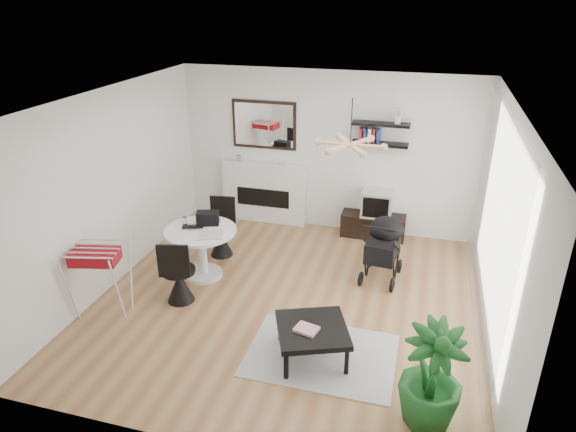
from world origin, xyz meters
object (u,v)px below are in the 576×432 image
(fireplace, at_px, (264,185))
(tv_console, at_px, (373,226))
(potted_plant, at_px, (432,376))
(stroller, at_px, (383,250))
(dining_table, at_px, (202,246))
(coffee_table, at_px, (312,331))
(drying_rack, at_px, (101,280))
(crt_tv, at_px, (377,203))

(fireplace, distance_m, tv_console, 2.02)
(fireplace, bearing_deg, potted_plant, -53.93)
(stroller, bearing_deg, fireplace, 153.77)
(fireplace, distance_m, potted_plant, 5.03)
(potted_plant, bearing_deg, stroller, 105.14)
(dining_table, distance_m, coffee_table, 2.36)
(drying_rack, xyz_separation_m, potted_plant, (4.04, -0.74, 0.03))
(fireplace, relative_size, stroller, 2.17)
(crt_tv, relative_size, potted_plant, 0.45)
(fireplace, distance_m, drying_rack, 3.50)
(tv_console, xyz_separation_m, potted_plant, (1.00, -3.94, 0.35))
(drying_rack, relative_size, potted_plant, 0.90)
(stroller, bearing_deg, crt_tv, 106.89)
(stroller, relative_size, coffee_table, 1.00)
(coffee_table, bearing_deg, fireplace, 115.99)
(crt_tv, bearing_deg, potted_plant, -76.26)
(dining_table, height_order, coffee_table, dining_table)
(dining_table, xyz_separation_m, potted_plant, (3.22, -1.97, 0.05))
(tv_console, distance_m, potted_plant, 4.08)
(stroller, bearing_deg, potted_plant, -68.82)
(stroller, xyz_separation_m, coffee_table, (-0.57, -2.02, -0.07))
(tv_console, distance_m, dining_table, 2.99)
(dining_table, distance_m, stroller, 2.60)
(crt_tv, relative_size, coffee_table, 0.49)
(tv_console, bearing_deg, stroller, -77.56)
(fireplace, relative_size, drying_rack, 2.21)
(crt_tv, relative_size, drying_rack, 0.50)
(coffee_table, distance_m, potted_plant, 1.44)
(tv_console, bearing_deg, crt_tv, -4.88)
(dining_table, bearing_deg, potted_plant, -31.41)
(fireplace, height_order, tv_console, fireplace)
(tv_console, distance_m, coffee_table, 3.33)
(coffee_table, bearing_deg, stroller, 74.26)
(drying_rack, distance_m, coffee_table, 2.76)
(stroller, bearing_deg, dining_table, -158.87)
(fireplace, distance_m, coffee_table, 3.84)
(drying_rack, height_order, stroller, stroller)
(drying_rack, xyz_separation_m, coffee_table, (2.75, -0.11, -0.15))
(fireplace, relative_size, coffee_table, 2.16)
(fireplace, bearing_deg, drying_rack, -107.98)
(tv_console, xyz_separation_m, coffee_table, (-0.28, -3.32, 0.16))
(tv_console, xyz_separation_m, drying_rack, (-3.04, -3.21, 0.31))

